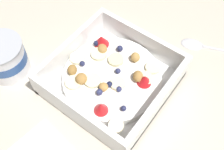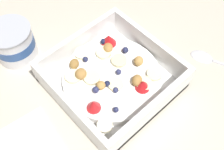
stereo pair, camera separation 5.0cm
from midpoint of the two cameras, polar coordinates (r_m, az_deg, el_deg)
ground_plane at (r=0.53m, az=2.62°, el=-1.12°), size 2.40×2.40×0.00m
fruit_bowl at (r=0.51m, az=2.77°, el=-0.77°), size 0.21×0.21×0.06m
spoon at (r=0.60m, az=23.32°, el=2.76°), size 0.08×0.17×0.01m
yogurt_cup at (r=0.57m, az=-17.89°, el=6.38°), size 0.09×0.09×0.08m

